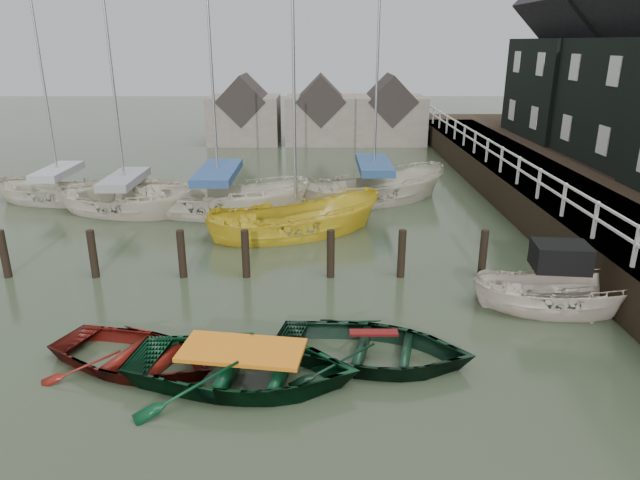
{
  "coord_description": "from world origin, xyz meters",
  "views": [
    {
      "loc": [
        0.86,
        -12.02,
        6.35
      ],
      "look_at": [
        0.9,
        2.17,
        1.4
      ],
      "focal_mm": 32.0,
      "sensor_mm": 36.0,
      "label": 1
    }
  ],
  "objects_px": {
    "motorboat": "(556,306)",
    "rowboat_red": "(136,366)",
    "rowboat_dkgreen": "(373,361)",
    "sailboat_a": "(128,211)",
    "sailboat_d": "(373,199)",
    "sailboat_c": "(296,233)",
    "sailboat_e": "(62,200)",
    "rowboat_green": "(244,381)",
    "sailboat_b": "(220,212)"
  },
  "relations": [
    {
      "from": "motorboat",
      "to": "rowboat_red",
      "type": "bearing_deg",
      "value": 111.38
    },
    {
      "from": "rowboat_dkgreen",
      "to": "motorboat",
      "type": "relative_size",
      "value": 0.96
    },
    {
      "from": "motorboat",
      "to": "sailboat_a",
      "type": "xyz_separation_m",
      "value": [
        -13.42,
        8.58,
        -0.04
      ]
    },
    {
      "from": "motorboat",
      "to": "sailboat_d",
      "type": "height_order",
      "value": "sailboat_d"
    },
    {
      "from": "sailboat_c",
      "to": "sailboat_e",
      "type": "relative_size",
      "value": 1.14
    },
    {
      "from": "rowboat_green",
      "to": "sailboat_e",
      "type": "relative_size",
      "value": 0.52
    },
    {
      "from": "sailboat_c",
      "to": "rowboat_dkgreen",
      "type": "bearing_deg",
      "value": 172.67
    },
    {
      "from": "rowboat_green",
      "to": "sailboat_e",
      "type": "height_order",
      "value": "sailboat_e"
    },
    {
      "from": "rowboat_green",
      "to": "sailboat_a",
      "type": "relative_size",
      "value": 0.44
    },
    {
      "from": "rowboat_red",
      "to": "sailboat_e",
      "type": "relative_size",
      "value": 0.42
    },
    {
      "from": "rowboat_dkgreen",
      "to": "sailboat_c",
      "type": "bearing_deg",
      "value": 26.19
    },
    {
      "from": "sailboat_a",
      "to": "sailboat_e",
      "type": "height_order",
      "value": "sailboat_a"
    },
    {
      "from": "sailboat_a",
      "to": "sailboat_d",
      "type": "bearing_deg",
      "value": -64.77
    },
    {
      "from": "sailboat_c",
      "to": "rowboat_red",
      "type": "bearing_deg",
      "value": 140.6
    },
    {
      "from": "rowboat_green",
      "to": "sailboat_a",
      "type": "distance_m",
      "value": 13.17
    },
    {
      "from": "rowboat_red",
      "to": "motorboat",
      "type": "bearing_deg",
      "value": -53.16
    },
    {
      "from": "rowboat_red",
      "to": "motorboat",
      "type": "relative_size",
      "value": 0.85
    },
    {
      "from": "sailboat_d",
      "to": "motorboat",
      "type": "bearing_deg",
      "value": 178.14
    },
    {
      "from": "sailboat_d",
      "to": "sailboat_e",
      "type": "relative_size",
      "value": 1.46
    },
    {
      "from": "rowboat_green",
      "to": "motorboat",
      "type": "relative_size",
      "value": 1.06
    },
    {
      "from": "sailboat_a",
      "to": "sailboat_d",
      "type": "relative_size",
      "value": 0.81
    },
    {
      "from": "rowboat_green",
      "to": "sailboat_b",
      "type": "xyz_separation_m",
      "value": [
        -2.37,
        11.67,
        0.06
      ]
    },
    {
      "from": "sailboat_e",
      "to": "rowboat_green",
      "type": "bearing_deg",
      "value": -134.83
    },
    {
      "from": "rowboat_green",
      "to": "sailboat_e",
      "type": "distance_m",
      "value": 16.29
    },
    {
      "from": "rowboat_dkgreen",
      "to": "sailboat_c",
      "type": "relative_size",
      "value": 0.41
    },
    {
      "from": "sailboat_b",
      "to": "sailboat_c",
      "type": "xyz_separation_m",
      "value": [
        3.06,
        -2.46,
        -0.05
      ]
    },
    {
      "from": "rowboat_red",
      "to": "rowboat_dkgreen",
      "type": "xyz_separation_m",
      "value": [
        4.94,
        0.18,
        0.0
      ]
    },
    {
      "from": "motorboat",
      "to": "sailboat_a",
      "type": "distance_m",
      "value": 15.93
    },
    {
      "from": "sailboat_a",
      "to": "sailboat_d",
      "type": "xyz_separation_m",
      "value": [
        9.78,
        1.78,
        0.0
      ]
    },
    {
      "from": "rowboat_green",
      "to": "sailboat_e",
      "type": "bearing_deg",
      "value": 43.4
    },
    {
      "from": "rowboat_red",
      "to": "sailboat_c",
      "type": "relative_size",
      "value": 0.37
    },
    {
      "from": "sailboat_b",
      "to": "sailboat_e",
      "type": "xyz_separation_m",
      "value": [
        -6.92,
        1.71,
        0.0
      ]
    },
    {
      "from": "sailboat_c",
      "to": "sailboat_d",
      "type": "distance_m",
      "value": 5.29
    },
    {
      "from": "rowboat_green",
      "to": "motorboat",
      "type": "bearing_deg",
      "value": -58.43
    },
    {
      "from": "rowboat_dkgreen",
      "to": "sailboat_b",
      "type": "relative_size",
      "value": 0.34
    },
    {
      "from": "sailboat_b",
      "to": "sailboat_c",
      "type": "height_order",
      "value": "sailboat_b"
    },
    {
      "from": "sailboat_e",
      "to": "sailboat_c",
      "type": "bearing_deg",
      "value": -102.28
    },
    {
      "from": "rowboat_green",
      "to": "sailboat_d",
      "type": "bearing_deg",
      "value": -7.02
    },
    {
      "from": "motorboat",
      "to": "sailboat_b",
      "type": "bearing_deg",
      "value": 55.58
    },
    {
      "from": "sailboat_c",
      "to": "sailboat_e",
      "type": "height_order",
      "value": "sailboat_c"
    },
    {
      "from": "rowboat_red",
      "to": "sailboat_a",
      "type": "height_order",
      "value": "sailboat_a"
    },
    {
      "from": "rowboat_dkgreen",
      "to": "rowboat_green",
      "type": "bearing_deg",
      "value": 119.48
    },
    {
      "from": "sailboat_b",
      "to": "sailboat_a",
      "type": "bearing_deg",
      "value": 97.36
    },
    {
      "from": "sailboat_b",
      "to": "sailboat_e",
      "type": "relative_size",
      "value": 1.4
    },
    {
      "from": "sailboat_d",
      "to": "sailboat_c",
      "type": "bearing_deg",
      "value": 122.99
    },
    {
      "from": "rowboat_green",
      "to": "sailboat_d",
      "type": "height_order",
      "value": "sailboat_d"
    },
    {
      "from": "rowboat_green",
      "to": "motorboat",
      "type": "height_order",
      "value": "motorboat"
    },
    {
      "from": "rowboat_red",
      "to": "sailboat_a",
      "type": "xyz_separation_m",
      "value": [
        -3.68,
        11.15,
        0.07
      ]
    },
    {
      "from": "rowboat_dkgreen",
      "to": "sailboat_d",
      "type": "relative_size",
      "value": 0.32
    },
    {
      "from": "sailboat_c",
      "to": "sailboat_a",
      "type": "bearing_deg",
      "value": 49.13
    }
  ]
}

